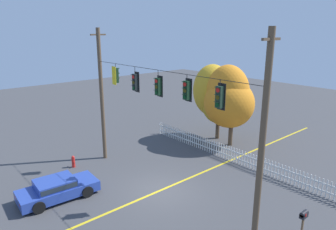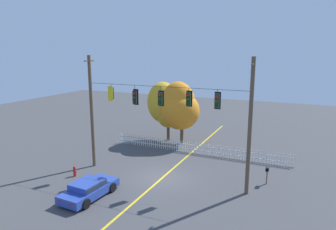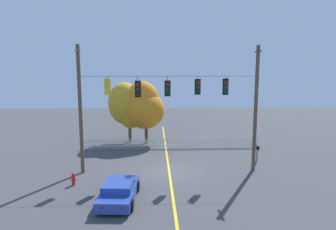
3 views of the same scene
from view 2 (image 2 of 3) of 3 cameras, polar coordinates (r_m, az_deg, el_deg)
ground at (r=23.86m, az=-1.08°, el=-11.51°), size 80.00×80.00×0.00m
lane_centerline_stripe at (r=23.86m, az=-1.08°, el=-11.50°), size 0.16×36.00×0.01m
signal_support_span at (r=22.43m, az=-1.13°, el=-0.60°), size 12.79×1.10×9.09m
traffic_signal_westbound_side at (r=24.27m, az=-10.39°, el=3.93°), size 0.43×0.38×1.30m
traffic_signal_southbound_primary at (r=23.20m, az=-6.08°, el=3.29°), size 0.43×0.38×1.49m
traffic_signal_eastbound_side at (r=22.22m, az=-1.39°, el=3.06°), size 0.43×0.38×1.43m
traffic_signal_northbound_primary at (r=21.37m, az=3.82°, el=2.99°), size 0.43×0.38×1.31m
traffic_signal_northbound_secondary at (r=20.77m, az=9.03°, el=2.61°), size 0.43×0.38×1.34m
white_picket_fence at (r=29.06m, az=5.47°, el=-6.10°), size 16.91×0.06×1.06m
autumn_maple_near_fence at (r=32.39m, az=-0.22°, el=2.19°), size 4.09×3.98×6.27m
autumn_maple_mid at (r=31.22m, az=2.05°, el=1.39°), size 4.01×3.68×6.41m
parked_car at (r=21.41m, az=-14.37°, el=-12.98°), size 2.15×4.27×1.15m
fire_hydrant at (r=25.07m, az=-16.79°, el=-9.86°), size 0.38×0.22×0.82m
roadside_mailbox at (r=23.58m, az=17.80°, el=-9.62°), size 0.25×0.44×1.30m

